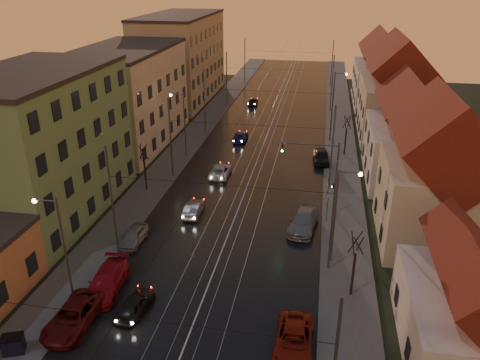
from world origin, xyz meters
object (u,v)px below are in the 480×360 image
Objects in this scene: street_lamp_1 at (340,208)px; parked_left_3 at (133,236)px; driving_car_1 at (194,208)px; parked_right_1 at (303,221)px; street_lamp_0 at (59,241)px; street_lamp_3 at (336,93)px; street_lamp_2 at (182,119)px; parked_right_0 at (294,340)px; parked_right_2 at (321,157)px; traffic_light_mast at (326,169)px; driving_car_2 at (221,171)px; driving_car_4 at (253,101)px; driving_car_0 at (135,304)px; driving_car_3 at (240,137)px; parked_left_2 at (107,281)px; parked_left_1 at (74,316)px; dumpster at (13,345)px.

street_lamp_1 is 17.23m from parked_left_3.
driving_car_1 is 6.88m from parked_left_3.
street_lamp_1 is at bearing -53.52° from parked_right_1.
street_lamp_3 is (18.21, 44.00, 0.00)m from street_lamp_0.
parked_right_0 is at bearing -62.25° from street_lamp_2.
street_lamp_1 is 1.00× the size of street_lamp_3.
parked_right_2 is at bearing 93.04° from parked_right_1.
street_lamp_0 is at bearing -136.90° from traffic_light_mast.
street_lamp_1 is at bearing 128.62° from driving_car_2.
driving_car_4 is 0.95× the size of parked_left_3.
parked_right_0 is at bearing -104.45° from street_lamp_1.
parked_right_2 is at bearing 54.34° from parked_left_3.
driving_car_4 is at bearing 112.21° from parked_right_1.
driving_car_0 is at bearing 87.15° from driving_car_2.
street_lamp_0 is 1.11× the size of traffic_light_mast.
driving_car_3 is 0.81× the size of parked_left_2.
driving_car_0 is 0.71× the size of parked_left_2.
traffic_light_mast is at bearing -92.63° from parked_right_2.
parked_left_1 is at bearing 75.86° from driving_car_1.
parked_left_2 is (-2.65, -52.03, 0.13)m from driving_car_4.
parked_left_3 is at bearing -153.01° from parked_right_1.
street_lamp_2 is 20.53m from parked_left_3.
traffic_light_mast is 1.37× the size of parked_left_2.
driving_car_1 is 0.72× the size of parked_right_1.
street_lamp_1 reaches higher than driving_car_4.
parked_left_1 is at bearing -120.17° from parked_right_2.
street_lamp_2 is at bearing -71.36° from driving_car_1.
parked_right_1 reaches higher than driving_car_0.
dumpster is at bearing -117.94° from parked_left_2.
traffic_light_mast is 39.80m from driving_car_4.
street_lamp_0 is 2.16× the size of driving_car_4.
traffic_light_mast reaches higher than driving_car_0.
driving_car_1 is 19.17m from parked_right_2.
parked_right_2 is (10.88, -5.98, 0.15)m from driving_car_3.
street_lamp_3 reaches higher than parked_right_0.
street_lamp_1 and street_lamp_3 have the same top height.
parked_left_1 is 20.57m from parked_right_1.
parked_right_2 is at bearing 3.75° from street_lamp_2.
parked_left_1 is at bearing 35.86° from driving_car_0.
street_lamp_3 is 33.19m from driving_car_1.
parked_left_2 is at bearing -85.52° from street_lamp_2.
street_lamp_0 is 1.62× the size of parked_right_0.
driving_car_0 is at bearing 86.88° from driving_car_4.
parked_right_0 is 16.77m from dumpster.
driving_car_2 is (0.53, 9.32, -0.02)m from driving_car_1.
driving_car_0 is 3.90m from parked_left_1.
parked_left_1 is at bearing -54.99° from street_lamp_0.
parked_right_0 is 30.92m from parked_right_2.
street_lamp_0 is 6.69m from dumpster.
street_lamp_0 reaches higher than parked_left_2.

